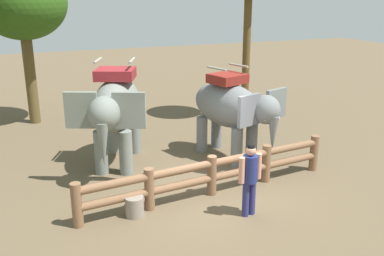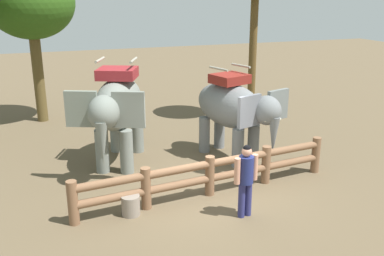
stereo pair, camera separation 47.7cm
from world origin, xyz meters
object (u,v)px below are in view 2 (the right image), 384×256
log_fence (210,173)px  elephant_center (234,108)px  feed_bucket (131,205)px  tree_back_center (31,3)px  elephant_near_left (117,107)px  tourist_woman_in_black (246,176)px

log_fence → elephant_center: (1.62, 2.12, 1.01)m
elephant_center → feed_bucket: size_ratio=7.15×
tree_back_center → elephant_center: bearing=-49.3°
elephant_near_left → log_fence: bearing=-57.8°
tourist_woman_in_black → tree_back_center: bearing=113.3°
elephant_center → feed_bucket: bearing=-146.6°
elephant_center → tree_back_center: size_ratio=0.57×
log_fence → tree_back_center: (-3.86, 8.49, 3.97)m
log_fence → elephant_center: bearing=52.5°
elephant_center → tree_back_center: (-5.48, 6.37, 2.96)m
elephant_near_left → tree_back_center: (-2.07, 5.65, 2.80)m
tourist_woman_in_black → tree_back_center: (-4.21, 9.80, 3.56)m
elephant_near_left → feed_bucket: size_ratio=7.78×
log_fence → elephant_center: elephant_center is taller
tree_back_center → log_fence: bearing=-65.6°
log_fence → elephant_near_left: (-1.79, 2.84, 1.17)m
tourist_woman_in_black → feed_bucket: tourist_woman_in_black is taller
tree_back_center → elephant_near_left: bearing=-69.8°
elephant_center → feed_bucket: 4.70m
elephant_center → feed_bucket: elephant_center is taller
elephant_near_left → tourist_woman_in_black: size_ratio=2.13×
elephant_center → tree_back_center: bearing=130.7°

